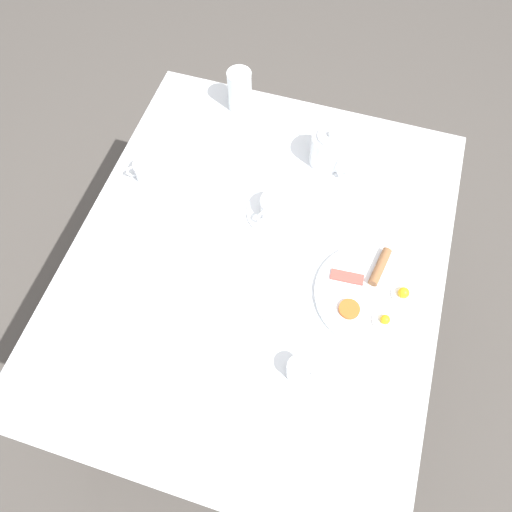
{
  "coord_description": "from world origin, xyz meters",
  "views": [
    {
      "loc": [
        0.18,
        -0.58,
        1.94
      ],
      "look_at": [
        0.0,
        0.0,
        0.79
      ],
      "focal_mm": 35.0,
      "sensor_mm": 36.0,
      "label": 1
    }
  ],
  "objects": [
    {
      "name": "teacup_with_saucer_right",
      "position": [
        -0.37,
        0.17,
        0.8
      ],
      "size": [
        0.16,
        0.16,
        0.06
      ],
      "color": "white",
      "rests_on": "table"
    },
    {
      "name": "breakfast_plate",
      "position": [
        0.31,
        -0.01,
        0.78
      ],
      "size": [
        0.29,
        0.29,
        0.04
      ],
      "color": "white",
      "rests_on": "table"
    },
    {
      "name": "teapot_near",
      "position": [
        0.1,
        0.38,
        0.82
      ],
      "size": [
        0.15,
        0.14,
        0.13
      ],
      "rotation": [
        0.0,
        0.0,
        2.41
      ],
      "color": "white",
      "rests_on": "table"
    },
    {
      "name": "table",
      "position": [
        0.0,
        0.0,
        0.7
      ],
      "size": [
        0.97,
        1.18,
        0.77
      ],
      "color": "silver",
      "rests_on": "ground_plane"
    },
    {
      "name": "teacup_with_saucer_left",
      "position": [
        0.01,
        0.15,
        0.8
      ],
      "size": [
        0.16,
        0.16,
        0.06
      ],
      "color": "white",
      "rests_on": "table"
    },
    {
      "name": "knife_by_plate",
      "position": [
        0.01,
        -0.44,
        0.77
      ],
      "size": [
        0.22,
        0.05,
        0.0
      ],
      "rotation": [
        0.0,
        0.0,
        1.41
      ],
      "color": "silver",
      "rests_on": "table"
    },
    {
      "name": "fork_by_plate",
      "position": [
        0.05,
        -0.14,
        0.77
      ],
      "size": [
        0.14,
        0.12,
        0.0
      ],
      "rotation": [
        0.0,
        0.0,
        0.84
      ],
      "color": "silver",
      "rests_on": "table"
    },
    {
      "name": "water_glass_tall",
      "position": [
        -0.21,
        0.51,
        0.84
      ],
      "size": [
        0.07,
        0.07,
        0.13
      ],
      "color": "white",
      "rests_on": "table"
    },
    {
      "name": "creamer_jug",
      "position": [
        0.18,
        -0.26,
        0.8
      ],
      "size": [
        0.08,
        0.06,
        0.05
      ],
      "color": "white",
      "rests_on": "table"
    },
    {
      "name": "ground_plane",
      "position": [
        0.0,
        0.0,
        0.0
      ],
      "size": [
        8.0,
        8.0,
        0.0
      ],
      "primitive_type": "plane",
      "color": "#4C4742"
    }
  ]
}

